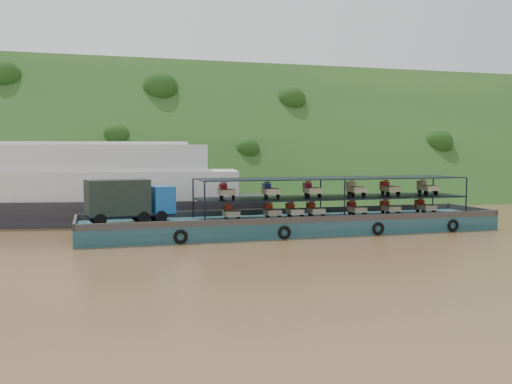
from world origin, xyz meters
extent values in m
plane|color=brown|center=(0.00, 0.00, 0.00)|extent=(160.00, 160.00, 0.00)
cube|color=#173B15|center=(0.00, 36.00, 0.00)|extent=(140.00, 39.60, 39.60)
cube|color=#123C40|center=(0.26, -0.39, 0.60)|extent=(35.00, 7.00, 1.20)
cube|color=#592D19|center=(0.26, 3.01, 1.45)|extent=(35.00, 0.20, 0.50)
cube|color=#592D19|center=(0.26, -3.79, 1.45)|extent=(35.00, 0.20, 0.50)
cube|color=#592D19|center=(17.66, -0.39, 1.45)|extent=(0.20, 7.00, 0.50)
cube|color=#592D19|center=(-17.14, -0.39, 1.45)|extent=(0.20, 7.00, 0.50)
torus|color=black|center=(-9.74, -3.94, 0.55)|extent=(1.06, 0.26, 1.06)
torus|color=black|center=(-1.74, -3.94, 0.55)|extent=(1.06, 0.26, 1.06)
torus|color=black|center=(6.26, -3.94, 0.55)|extent=(1.06, 0.26, 1.06)
torus|color=black|center=(13.26, -3.94, 0.55)|extent=(1.06, 0.26, 1.06)
cylinder|color=black|center=(-15.35, -1.41, 1.68)|extent=(1.01, 0.51, 0.97)
cylinder|color=black|center=(-15.71, 0.60, 1.68)|extent=(1.01, 0.51, 0.97)
cylinder|color=black|center=(-12.10, -0.82, 1.68)|extent=(1.01, 0.51, 0.97)
cylinder|color=black|center=(-12.46, 1.18, 1.68)|extent=(1.01, 0.51, 0.97)
cylinder|color=black|center=(-10.77, -0.58, 1.68)|extent=(1.01, 0.51, 0.97)
cylinder|color=black|center=(-11.13, 1.42, 1.68)|extent=(1.01, 0.51, 0.97)
cube|color=black|center=(-13.05, 0.04, 1.83)|extent=(6.87, 3.27, 0.19)
cube|color=#17579F|center=(-10.56, 0.49, 2.95)|extent=(2.03, 2.58, 2.13)
cube|color=black|center=(-9.75, 0.63, 3.33)|extent=(0.40, 1.92, 0.87)
cube|color=black|center=(-14.00, -0.13, 3.24)|extent=(4.99, 3.11, 2.72)
cube|color=black|center=(3.76, -0.39, 2.86)|extent=(23.00, 5.00, 0.12)
cube|color=black|center=(3.76, -0.39, 4.50)|extent=(23.00, 5.00, 0.08)
cylinder|color=black|center=(-7.74, -2.89, 2.85)|extent=(0.12, 0.12, 3.30)
cylinder|color=black|center=(-7.74, 2.11, 2.85)|extent=(0.12, 0.12, 3.30)
cylinder|color=black|center=(3.76, -2.89, 2.85)|extent=(0.12, 0.12, 3.30)
cylinder|color=black|center=(3.76, 2.11, 2.85)|extent=(0.12, 0.12, 3.30)
cylinder|color=black|center=(15.26, -2.89, 2.85)|extent=(0.12, 0.12, 3.30)
cylinder|color=black|center=(15.26, 2.11, 2.85)|extent=(0.12, 0.12, 3.30)
cylinder|color=black|center=(-5.18, 0.66, 1.46)|extent=(0.12, 0.52, 0.52)
cylinder|color=black|center=(-5.68, -1.14, 1.46)|extent=(0.14, 0.52, 0.52)
cylinder|color=black|center=(-4.68, -1.14, 1.46)|extent=(0.14, 0.52, 0.52)
cube|color=#CABF8F|center=(-5.18, -0.79, 1.80)|extent=(1.15, 1.50, 0.44)
cube|color=red|center=(-5.18, 0.36, 1.98)|extent=(0.55, 0.80, 0.80)
cube|color=red|center=(-5.18, 0.16, 2.48)|extent=(0.50, 0.10, 0.10)
cylinder|color=black|center=(-1.71, 0.66, 1.46)|extent=(0.12, 0.52, 0.52)
cylinder|color=black|center=(-2.21, -1.14, 1.46)|extent=(0.14, 0.52, 0.52)
cylinder|color=black|center=(-1.21, -1.14, 1.46)|extent=(0.14, 0.52, 0.52)
cube|color=#CBB18F|center=(-1.71, -0.79, 1.80)|extent=(1.15, 1.50, 0.44)
cube|color=red|center=(-1.71, 0.36, 1.98)|extent=(0.55, 0.80, 0.80)
cube|color=red|center=(-1.71, 0.16, 2.48)|extent=(0.50, 0.10, 0.10)
cylinder|color=black|center=(2.12, 0.66, 1.46)|extent=(0.12, 0.52, 0.52)
cylinder|color=black|center=(1.62, -1.14, 1.46)|extent=(0.14, 0.52, 0.52)
cylinder|color=black|center=(2.62, -1.14, 1.46)|extent=(0.14, 0.52, 0.52)
cube|color=beige|center=(2.12, -0.79, 1.80)|extent=(1.15, 1.50, 0.44)
cube|color=red|center=(2.12, 0.36, 1.98)|extent=(0.55, 0.80, 0.80)
cube|color=red|center=(2.12, 0.16, 2.48)|extent=(0.50, 0.10, 0.10)
cylinder|color=black|center=(5.93, 0.66, 1.46)|extent=(0.12, 0.52, 0.52)
cylinder|color=black|center=(5.43, -1.14, 1.46)|extent=(0.14, 0.52, 0.52)
cylinder|color=black|center=(6.43, -1.14, 1.46)|extent=(0.14, 0.52, 0.52)
cube|color=beige|center=(5.93, -0.79, 1.80)|extent=(1.15, 1.50, 0.44)
cube|color=#B30B11|center=(5.93, 0.36, 1.98)|extent=(0.55, 0.80, 0.80)
cube|color=#B30B11|center=(5.93, 0.16, 2.48)|extent=(0.50, 0.10, 0.10)
cylinder|color=black|center=(9.17, 0.66, 1.46)|extent=(0.12, 0.52, 0.52)
cylinder|color=black|center=(8.67, -1.14, 1.46)|extent=(0.14, 0.52, 0.52)
cylinder|color=black|center=(9.67, -1.14, 1.46)|extent=(0.14, 0.52, 0.52)
cube|color=beige|center=(9.17, -0.79, 1.80)|extent=(1.15, 1.50, 0.44)
cube|color=red|center=(9.17, 0.36, 1.98)|extent=(0.55, 0.80, 0.80)
cube|color=red|center=(9.17, 0.16, 2.48)|extent=(0.50, 0.10, 0.10)
cylinder|color=black|center=(12.72, 0.66, 1.46)|extent=(0.12, 0.52, 0.52)
cylinder|color=black|center=(12.22, -1.14, 1.46)|extent=(0.14, 0.52, 0.52)
cylinder|color=black|center=(13.22, -1.14, 1.46)|extent=(0.14, 0.52, 0.52)
cube|color=#C8AF8D|center=(12.72, -0.79, 1.80)|extent=(1.15, 1.50, 0.44)
cube|color=#AD0F0B|center=(12.72, 0.36, 1.98)|extent=(0.55, 0.80, 0.80)
cube|color=#AD0F0B|center=(12.72, 0.16, 2.48)|extent=(0.50, 0.10, 0.10)
cylinder|color=black|center=(0.24, 0.66, 1.46)|extent=(0.12, 0.52, 0.52)
cylinder|color=black|center=(-0.26, -1.14, 1.46)|extent=(0.14, 0.52, 0.52)
cylinder|color=black|center=(0.74, -1.14, 1.46)|extent=(0.14, 0.52, 0.52)
cube|color=beige|center=(0.24, -0.79, 1.80)|extent=(1.15, 1.50, 0.44)
cube|color=red|center=(0.24, 0.36, 1.98)|extent=(0.55, 0.80, 0.80)
cube|color=red|center=(0.24, 0.16, 2.48)|extent=(0.50, 0.10, 0.10)
cylinder|color=black|center=(-5.59, 0.66, 3.18)|extent=(0.12, 0.52, 0.52)
cylinder|color=black|center=(-6.09, -1.14, 3.18)|extent=(0.14, 0.52, 0.52)
cylinder|color=black|center=(-5.09, -1.14, 3.18)|extent=(0.14, 0.52, 0.52)
cube|color=tan|center=(-5.59, -0.79, 3.52)|extent=(1.15, 1.50, 0.44)
cube|color=#B00B0D|center=(-5.59, 0.36, 3.70)|extent=(0.55, 0.80, 0.80)
cube|color=#B00B0D|center=(-5.59, 0.16, 4.20)|extent=(0.50, 0.10, 0.10)
cylinder|color=black|center=(-1.85, 0.66, 3.18)|extent=(0.12, 0.52, 0.52)
cylinder|color=black|center=(-2.35, -1.14, 3.18)|extent=(0.14, 0.52, 0.52)
cylinder|color=black|center=(-1.35, -1.14, 3.18)|extent=(0.14, 0.52, 0.52)
cube|color=beige|center=(-1.85, -0.79, 3.52)|extent=(1.15, 1.50, 0.44)
cube|color=navy|center=(-1.85, 0.36, 3.70)|extent=(0.55, 0.80, 0.80)
cube|color=navy|center=(-1.85, 0.16, 4.20)|extent=(0.50, 0.10, 0.10)
cylinder|color=black|center=(1.78, 0.66, 3.18)|extent=(0.12, 0.52, 0.52)
cylinder|color=black|center=(1.28, -1.14, 3.18)|extent=(0.14, 0.52, 0.52)
cylinder|color=black|center=(2.28, -1.14, 3.18)|extent=(0.14, 0.52, 0.52)
cube|color=beige|center=(1.78, -0.79, 3.52)|extent=(1.15, 1.50, 0.44)
cube|color=#AF0B22|center=(1.78, 0.36, 3.70)|extent=(0.55, 0.80, 0.80)
cube|color=#AF0B22|center=(1.78, 0.16, 4.20)|extent=(0.50, 0.10, 0.10)
cylinder|color=black|center=(5.83, 0.66, 3.18)|extent=(0.12, 0.52, 0.52)
cylinder|color=black|center=(5.33, -1.14, 3.18)|extent=(0.14, 0.52, 0.52)
cylinder|color=black|center=(6.33, -1.14, 3.18)|extent=(0.14, 0.52, 0.52)
cube|color=beige|center=(5.83, -0.79, 3.52)|extent=(1.15, 1.50, 0.44)
cube|color=beige|center=(5.83, 0.36, 3.70)|extent=(0.55, 0.80, 0.80)
cube|color=beige|center=(5.83, 0.16, 4.20)|extent=(0.50, 0.10, 0.10)
cylinder|color=black|center=(9.15, 0.66, 3.18)|extent=(0.12, 0.52, 0.52)
cylinder|color=black|center=(8.65, -1.14, 3.18)|extent=(0.14, 0.52, 0.52)
cylinder|color=black|center=(9.65, -1.14, 3.18)|extent=(0.14, 0.52, 0.52)
cube|color=#C5B68B|center=(9.15, -0.79, 3.52)|extent=(1.15, 1.50, 0.44)
cube|color=red|center=(9.15, 0.36, 3.70)|extent=(0.55, 0.80, 0.80)
cube|color=red|center=(9.15, 0.16, 4.20)|extent=(0.50, 0.10, 0.10)
cylinder|color=black|center=(12.90, 0.66, 3.18)|extent=(0.12, 0.52, 0.52)
cylinder|color=black|center=(12.40, -1.14, 3.18)|extent=(0.14, 0.52, 0.52)
cylinder|color=black|center=(13.40, -1.14, 3.18)|extent=(0.14, 0.52, 0.52)
cube|color=beige|center=(12.90, -0.79, 3.52)|extent=(1.15, 1.50, 0.44)
cube|color=tan|center=(12.90, 0.36, 3.70)|extent=(0.55, 0.80, 0.80)
cube|color=tan|center=(12.90, 0.16, 4.20)|extent=(0.50, 0.10, 0.10)
cube|color=black|center=(-18.00, 12.41, 1.14)|extent=(38.99, 16.23, 2.27)
cube|color=silver|center=(-18.00, 12.41, 3.60)|extent=(33.23, 14.26, 2.65)
cube|color=silver|center=(-18.00, 12.41, 6.16)|extent=(27.47, 12.29, 2.46)
cube|color=silver|center=(-18.00, 12.41, 7.53)|extent=(23.57, 10.67, 0.28)
camera|label=1|loc=(-15.98, -44.96, 6.69)|focal=40.00mm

